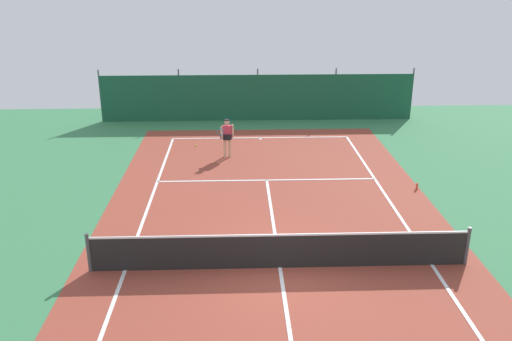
# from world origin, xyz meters

# --- Properties ---
(ground_plane) EXTENTS (36.00, 36.00, 0.00)m
(ground_plane) POSITION_xyz_m (0.00, 0.00, 0.00)
(ground_plane) COLOR #387A4C
(court_surface) EXTENTS (11.02, 26.60, 0.01)m
(court_surface) POSITION_xyz_m (0.00, 0.00, 0.00)
(court_surface) COLOR brown
(court_surface) RESTS_ON ground
(tennis_net) EXTENTS (10.12, 0.10, 1.10)m
(tennis_net) POSITION_xyz_m (0.00, 0.00, 0.51)
(tennis_net) COLOR black
(tennis_net) RESTS_ON ground
(back_fence) EXTENTS (16.30, 0.98, 2.70)m
(back_fence) POSITION_xyz_m (-0.00, 15.63, 0.67)
(back_fence) COLOR #195138
(back_fence) RESTS_ON ground
(tennis_player) EXTENTS (0.69, 0.77, 1.64)m
(tennis_player) POSITION_xyz_m (-1.52, 9.19, 0.96)
(tennis_player) COLOR #D8AD8C
(tennis_player) RESTS_ON ground
(tennis_ball_near_player) EXTENTS (0.07, 0.07, 0.07)m
(tennis_ball_near_player) POSITION_xyz_m (-2.95, 10.74, 0.03)
(tennis_ball_near_player) COLOR #CCDB33
(tennis_ball_near_player) RESTS_ON ground
(parked_car) EXTENTS (2.25, 4.32, 1.68)m
(parked_car) POSITION_xyz_m (1.22, 17.35, 0.84)
(parked_car) COLOR black
(parked_car) RESTS_ON ground
(water_bottle) EXTENTS (0.08, 0.08, 0.24)m
(water_bottle) POSITION_xyz_m (5.39, 5.32, 0.12)
(water_bottle) COLOR #D84C38
(water_bottle) RESTS_ON ground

